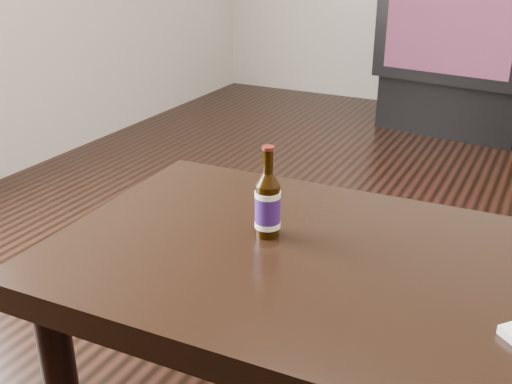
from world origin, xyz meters
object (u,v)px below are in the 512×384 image
at_px(tv, 465,21).
at_px(coffee_table, 348,288).
at_px(beer_bottle, 268,205).
at_px(tv_stand, 454,104).

relative_size(tv, coffee_table, 0.71).
height_order(tv, beer_bottle, tv).
bearing_deg(tv, coffee_table, -75.89).
distance_m(tv_stand, tv, 0.50).
bearing_deg(tv, tv_stand, 90.00).
height_order(tv_stand, tv, tv).
bearing_deg(beer_bottle, tv_stand, 90.57).
relative_size(tv_stand, beer_bottle, 3.93).
height_order(tv_stand, coffee_table, coffee_table).
xyz_separation_m(tv_stand, tv, (-0.00, -0.00, 0.50)).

